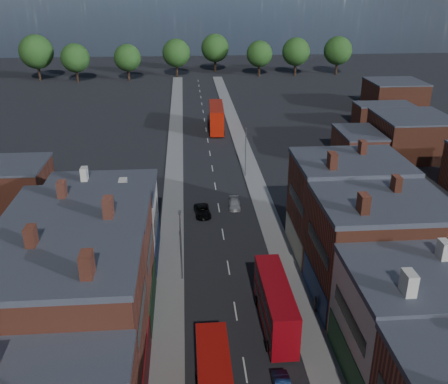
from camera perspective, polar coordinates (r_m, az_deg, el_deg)
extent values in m
cube|color=gray|center=(72.54, -5.85, -1.27)|extent=(3.00, 200.00, 0.12)
cube|color=gray|center=(73.30, 4.36, -0.94)|extent=(3.00, 200.00, 0.12)
cylinder|color=slate|center=(52.87, -4.94, -6.30)|extent=(0.16, 0.16, 8.00)
cube|color=slate|center=(51.03, -5.09, -2.39)|extent=(0.25, 0.70, 0.25)
cylinder|color=slate|center=(80.91, 2.48, 4.47)|extent=(0.16, 0.16, 8.00)
cube|color=slate|center=(79.72, 2.53, 7.19)|extent=(0.25, 0.70, 0.25)
cube|color=black|center=(37.95, -1.04, -21.00)|extent=(2.52, 9.86, 0.88)
cylinder|color=black|center=(42.48, -3.08, -20.78)|extent=(0.29, 0.97, 0.97)
cylinder|color=black|center=(42.57, 0.42, -20.62)|extent=(0.29, 0.97, 0.97)
cube|color=#A60912|center=(47.22, 5.87, -12.58)|extent=(2.47, 10.59, 4.23)
cube|color=black|center=(47.70, 5.83, -13.38)|extent=(2.53, 9.74, 0.86)
cube|color=black|center=(46.63, 5.92, -11.57)|extent=(2.53, 9.74, 0.86)
cylinder|color=black|center=(45.62, 5.01, -17.16)|extent=(0.29, 0.96, 0.96)
cylinder|color=black|center=(46.04, 8.09, -16.90)|extent=(0.29, 0.96, 0.96)
cylinder|color=black|center=(50.89, 3.73, -12.26)|extent=(0.29, 0.96, 0.96)
cylinder|color=black|center=(51.26, 6.45, -12.08)|extent=(0.29, 0.96, 0.96)
cube|color=#9F1507|center=(106.85, -0.88, 8.54)|extent=(3.35, 12.63, 5.01)
cube|color=black|center=(107.10, -0.87, 8.04)|extent=(3.37, 11.63, 1.02)
cube|color=black|center=(106.55, -0.88, 9.16)|extent=(3.37, 11.63, 1.02)
cylinder|color=black|center=(103.59, -1.61, 6.72)|extent=(0.39, 1.15, 1.14)
cylinder|color=black|center=(103.66, -0.02, 6.74)|extent=(0.39, 1.15, 1.14)
cylinder|color=black|center=(111.30, -1.66, 7.89)|extent=(0.39, 1.15, 1.14)
cylinder|color=black|center=(111.36, -0.18, 7.91)|extent=(0.39, 1.15, 1.14)
imported|color=black|center=(68.52, -2.48, -2.18)|extent=(2.40, 4.59, 1.23)
imported|color=#B8B8B8|center=(70.74, 1.21, -1.37)|extent=(1.70, 3.83, 1.09)
imported|color=#625C54|center=(50.29, 10.40, -12.47)|extent=(0.55, 1.02, 1.67)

